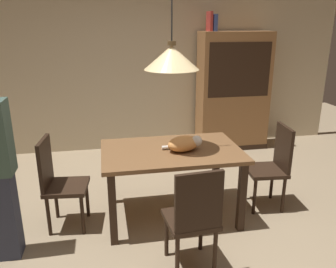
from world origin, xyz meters
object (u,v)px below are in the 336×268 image
object	(u,v)px
chair_left_side	(58,180)
book_red_tall	(209,21)
dining_table	(171,159)
cat_sleeping	(185,143)
hutch_bookcase	(233,94)
pendant_lamp	(172,57)
chair_near_front	(194,216)
chair_right_side	(273,163)
book_blue_wide	(214,23)

from	to	relation	value
chair_left_side	book_red_tall	xyz separation A→B (m)	(2.08, 1.92, 1.48)
dining_table	chair_left_side	distance (m)	1.14
cat_sleeping	chair_left_side	bearing A→B (deg)	177.00
hutch_bookcase	pendant_lamp	bearing A→B (deg)	-125.77
chair_near_front	book_red_tall	bearing A→B (deg)	71.29
chair_right_side	book_blue_wide	size ratio (longest dim) A/B	3.88
chair_right_side	chair_left_side	bearing A→B (deg)	179.62
book_blue_wide	chair_near_front	bearing A→B (deg)	-109.86
book_red_tall	chair_left_side	bearing A→B (deg)	-137.38
dining_table	book_red_tall	xyz separation A→B (m)	(0.96, 1.93, 1.34)
chair_near_front	hutch_bookcase	world-z (taller)	hutch_bookcase
chair_near_front	chair_right_side	size ratio (longest dim) A/B	1.00
chair_near_front	cat_sleeping	world-z (taller)	chair_near_front
chair_left_side	hutch_bookcase	xyz separation A→B (m)	(2.51, 1.92, 0.38)
hutch_bookcase	book_blue_wide	distance (m)	1.14
chair_right_side	pendant_lamp	size ratio (longest dim) A/B	0.72
dining_table	book_blue_wide	xyz separation A→B (m)	(1.02, 1.93, 1.32)
dining_table	book_blue_wide	distance (m)	2.55
chair_near_front	pendant_lamp	bearing A→B (deg)	90.44
pendant_lamp	cat_sleeping	bearing A→B (deg)	-24.67
chair_near_front	hutch_bookcase	distance (m)	3.15
chair_right_side	chair_left_side	distance (m)	2.26
chair_right_side	book_blue_wide	world-z (taller)	book_blue_wide
chair_right_side	book_blue_wide	distance (m)	2.42
chair_left_side	chair_right_side	bearing A→B (deg)	-0.38
pendant_lamp	hutch_bookcase	world-z (taller)	pendant_lamp
chair_right_side	hutch_bookcase	size ratio (longest dim) A/B	0.50
chair_near_front	hutch_bookcase	xyz separation A→B (m)	(1.38, 2.80, 0.38)
chair_near_front	cat_sleeping	bearing A→B (deg)	81.84
hutch_bookcase	book_red_tall	bearing A→B (deg)	179.80
dining_table	pendant_lamp	distance (m)	1.01
chair_left_side	book_blue_wide	size ratio (longest dim) A/B	3.88
chair_right_side	pendant_lamp	world-z (taller)	pendant_lamp
dining_table	book_blue_wide	bearing A→B (deg)	62.11
dining_table	cat_sleeping	size ratio (longest dim) A/B	3.46
hutch_bookcase	book_red_tall	distance (m)	1.18
chair_left_side	book_blue_wide	world-z (taller)	book_blue_wide
dining_table	chair_left_side	bearing A→B (deg)	179.57
book_red_tall	pendant_lamp	bearing A→B (deg)	-116.41
cat_sleeping	hutch_bookcase	bearing A→B (deg)	57.51
hutch_bookcase	book_red_tall	size ratio (longest dim) A/B	6.61
chair_near_front	chair_left_side	distance (m)	1.44
chair_right_side	cat_sleeping	world-z (taller)	chair_right_side
chair_right_side	book_red_tall	bearing A→B (deg)	95.06
chair_left_side	cat_sleeping	bearing A→B (deg)	-3.00
chair_near_front	book_red_tall	distance (m)	3.31
chair_left_side	cat_sleeping	size ratio (longest dim) A/B	2.30
book_blue_wide	chair_right_side	bearing A→B (deg)	-86.79
hutch_bookcase	cat_sleeping	bearing A→B (deg)	-122.49
book_red_tall	book_blue_wide	world-z (taller)	book_red_tall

